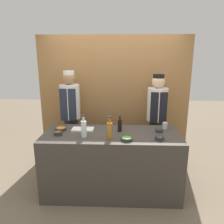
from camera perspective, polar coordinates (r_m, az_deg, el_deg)
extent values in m
plane|color=#756651|center=(3.63, -0.11, -19.58)|extent=(14.00, 14.00, 0.00)
cube|color=olive|center=(4.27, 0.54, 3.30)|extent=(2.85, 0.18, 2.40)
cube|color=#3D3833|center=(3.39, -0.11, -13.04)|extent=(2.00, 0.82, 0.93)
cylinder|color=#2D2D2D|center=(3.22, -13.91, -5.43)|extent=(0.12, 0.12, 0.05)
cylinder|color=brown|center=(3.21, -13.93, -5.13)|extent=(0.09, 0.09, 0.02)
cylinder|color=#2D2D2D|center=(3.02, 12.29, -6.63)|extent=(0.12, 0.12, 0.05)
cylinder|color=#703384|center=(3.02, 12.31, -6.29)|extent=(0.10, 0.10, 0.02)
cylinder|color=#2D2D2D|center=(3.41, -13.20, -4.32)|extent=(0.17, 0.17, 0.04)
cylinder|color=orange|center=(3.41, -13.21, -4.09)|extent=(0.14, 0.14, 0.01)
cylinder|color=#2D2D2D|center=(3.32, 12.22, -4.78)|extent=(0.11, 0.11, 0.05)
cylinder|color=red|center=(3.31, 12.23, -4.52)|extent=(0.09, 0.09, 0.01)
cylinder|color=#2D2D2D|center=(2.95, 3.84, -7.01)|extent=(0.16, 0.16, 0.04)
cylinder|color=green|center=(2.94, 3.84, -6.75)|extent=(0.13, 0.13, 0.01)
cube|color=white|center=(3.37, -7.64, -4.46)|extent=(0.33, 0.19, 0.02)
cylinder|color=silver|center=(3.05, -7.37, -4.46)|extent=(0.08, 0.08, 0.23)
cylinder|color=silver|center=(3.01, -7.46, -1.77)|extent=(0.03, 0.03, 0.07)
cylinder|color=black|center=(2.99, -7.49, -0.95)|extent=(0.03, 0.03, 0.02)
cylinder|color=black|center=(3.25, 2.04, -3.65)|extent=(0.06, 0.06, 0.17)
cylinder|color=black|center=(3.22, 2.06, -1.73)|extent=(0.03, 0.03, 0.05)
cylinder|color=black|center=(3.21, 2.07, -1.16)|extent=(0.03, 0.03, 0.01)
cylinder|color=#9E661E|center=(2.95, -0.60, -4.99)|extent=(0.08, 0.08, 0.23)
cylinder|color=#9E661E|center=(2.91, -0.61, -2.20)|extent=(0.03, 0.03, 0.07)
cylinder|color=black|center=(2.89, -0.61, -1.35)|extent=(0.03, 0.03, 0.02)
cylinder|color=#B7B7BC|center=(3.47, 13.67, -3.49)|extent=(0.07, 0.07, 0.10)
cylinder|color=#28282D|center=(4.20, -10.39, -7.64)|extent=(0.25, 0.25, 0.93)
cylinder|color=silver|center=(3.97, -10.89, 2.69)|extent=(0.35, 0.35, 0.61)
cube|color=#232838|center=(3.82, -11.43, 1.81)|extent=(0.28, 0.02, 0.56)
sphere|color=#9E704C|center=(3.91, -11.19, 8.68)|extent=(0.23, 0.23, 0.23)
cylinder|color=white|center=(3.90, -11.25, 9.92)|extent=(0.19, 0.19, 0.08)
cylinder|color=#28282D|center=(4.16, 11.20, -8.09)|extent=(0.25, 0.25, 0.91)
cylinder|color=silver|center=(3.93, 11.73, 1.96)|extent=(0.35, 0.35, 0.58)
cube|color=black|center=(3.78, 12.11, 1.06)|extent=(0.28, 0.02, 0.53)
sphere|color=beige|center=(3.87, 12.04, 7.80)|extent=(0.23, 0.23, 0.23)
cylinder|color=black|center=(3.86, 12.11, 9.05)|extent=(0.19, 0.19, 0.08)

